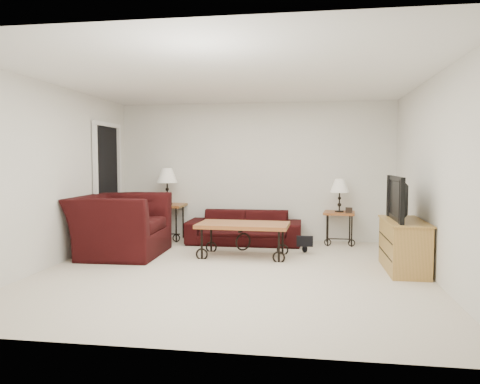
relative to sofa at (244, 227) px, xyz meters
name	(u,v)px	position (x,y,z in m)	size (l,w,h in m)	color
ground	(232,272)	(0.13, -2.02, -0.29)	(5.00, 5.00, 0.00)	beige
wall_back	(255,172)	(0.13, 0.48, 0.96)	(5.00, 0.02, 2.50)	silver
wall_front	(177,188)	(0.13, -4.52, 0.96)	(5.00, 0.02, 2.50)	silver
wall_left	(52,175)	(-2.37, -2.02, 0.96)	(0.02, 5.00, 2.50)	silver
wall_right	(436,178)	(2.63, -2.02, 0.96)	(0.02, 5.00, 2.50)	silver
ceiling	(232,78)	(0.13, -2.02, 2.21)	(5.00, 5.00, 0.00)	white
doorway	(107,186)	(-2.34, -0.37, 0.73)	(0.08, 0.94, 2.04)	black
sofa	(244,227)	(0.00, 0.00, 0.00)	(1.97, 0.77, 0.57)	black
side_table_left	(168,222)	(-1.44, 0.18, 0.04)	(0.60, 0.60, 0.66)	brown
side_table_right	(339,228)	(1.64, 0.18, 0.00)	(0.52, 0.52, 0.57)	brown
lamp_left	(167,186)	(-1.44, 0.18, 0.70)	(0.37, 0.37, 0.66)	black
lamp_right	(339,195)	(1.64, 0.18, 0.57)	(0.32, 0.32, 0.57)	black
photo_frame_left	(157,202)	(-1.59, 0.03, 0.42)	(0.13, 0.02, 0.11)	black
photo_frame_right	(349,210)	(1.79, 0.03, 0.33)	(0.11, 0.02, 0.09)	black
coffee_table	(243,240)	(0.14, -1.06, -0.03)	(1.36, 0.74, 0.51)	brown
armchair	(121,225)	(-1.75, -1.21, 0.18)	(1.43, 1.25, 0.93)	black
throw_pillow	(129,222)	(-1.60, -1.26, 0.23)	(0.42, 0.11, 0.42)	#CA5119
tv_stand	(404,246)	(2.36, -1.62, 0.05)	(0.47, 1.12, 0.67)	#BD8646
television	(403,198)	(2.34, -1.62, 0.67)	(1.00, 0.13, 0.58)	black
backpack	(305,237)	(1.06, -0.63, -0.04)	(0.39, 0.30, 0.50)	black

